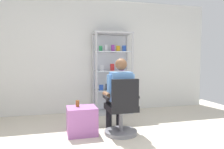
{
  "coord_description": "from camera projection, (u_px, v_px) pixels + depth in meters",
  "views": [
    {
      "loc": [
        -0.94,
        -2.21,
        1.28
      ],
      "look_at": [
        0.08,
        1.55,
        1.0
      ],
      "focal_mm": 34.75,
      "sensor_mm": 36.0,
      "label": 1
    }
  ],
  "objects": [
    {
      "name": "storage_crate",
      "position": [
        82.0,
        121.0,
        3.67
      ],
      "size": [
        0.49,
        0.43,
        0.47
      ],
      "primitive_type": "cube",
      "color": "#9E599E",
      "rests_on": "ground"
    },
    {
      "name": "back_wall",
      "position": [
        93.0,
        56.0,
        5.25
      ],
      "size": [
        6.0,
        0.1,
        2.7
      ],
      "primitive_type": "cube",
      "color": "silver",
      "rests_on": "ground"
    },
    {
      "name": "tea_glass",
      "position": [
        77.0,
        103.0,
        3.68
      ],
      "size": [
        0.06,
        0.06,
        0.11
      ],
      "primitive_type": "cylinder",
      "color": "brown",
      "rests_on": "storage_crate"
    },
    {
      "name": "office_chair",
      "position": [
        122.0,
        112.0,
        3.62
      ],
      "size": [
        0.57,
        0.56,
        0.96
      ],
      "color": "slate",
      "rests_on": "ground"
    },
    {
      "name": "display_cabinet_main",
      "position": [
        112.0,
        72.0,
        5.16
      ],
      "size": [
        0.9,
        0.45,
        1.9
      ],
      "color": "#B7B7BC",
      "rests_on": "ground"
    },
    {
      "name": "seated_shopkeeper",
      "position": [
        119.0,
        92.0,
        3.75
      ],
      "size": [
        0.49,
        0.57,
        1.29
      ],
      "color": "black",
      "rests_on": "ground"
    }
  ]
}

